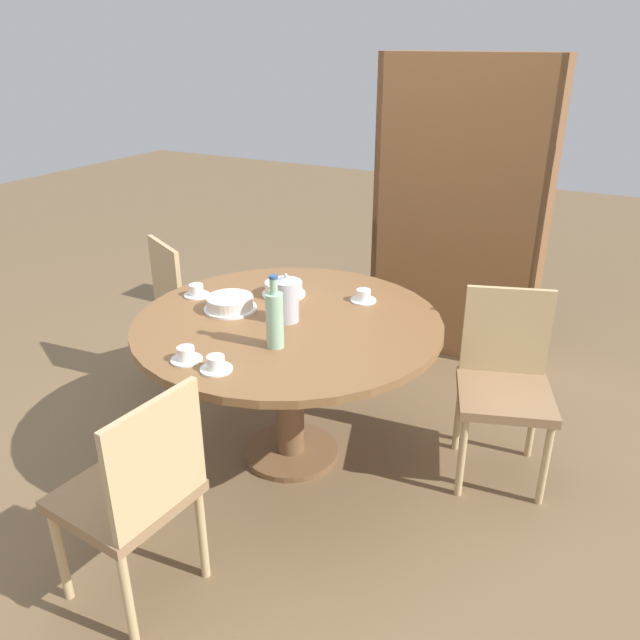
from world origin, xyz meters
The scene contains 14 objects.
ground_plane centered at (0.00, 0.00, 0.00)m, with size 14.00×14.00×0.00m, color brown.
dining_table centered at (0.00, 0.00, 0.63)m, with size 1.42×1.42×0.75m.
chair_a centered at (-0.03, -1.00, 0.48)m, with size 0.46×0.46×0.89m.
chair_b centered at (0.93, 0.38, 0.48)m, with size 0.53×0.53×0.89m.
chair_c centered at (-0.92, 0.41, 0.48)m, with size 0.57×0.57×0.89m.
bookshelf centered at (0.32, 1.53, 0.93)m, with size 1.06×0.28×1.86m.
coffee_pot centered at (0.00, -0.01, 0.85)m, with size 0.11×0.11×0.23m.
water_bottle centered at (0.10, -0.26, 0.88)m, with size 0.07×0.07×0.32m.
cake_main centered at (-0.30, -0.03, 0.78)m, with size 0.25×0.25×0.07m.
cake_second centered at (-0.17, 0.25, 0.78)m, with size 0.22×0.22×0.07m.
cup_a centered at (-0.55, 0.03, 0.77)m, with size 0.13×0.13×0.06m.
cup_b centered at (-0.15, -0.54, 0.77)m, with size 0.13×0.13×0.06m.
cup_c centered at (0.00, -0.54, 0.77)m, with size 0.13×0.13×0.06m.
cup_d centered at (0.21, 0.36, 0.77)m, with size 0.13×0.13×0.06m.
Camera 1 is at (1.36, -2.23, 1.92)m, focal length 35.00 mm.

